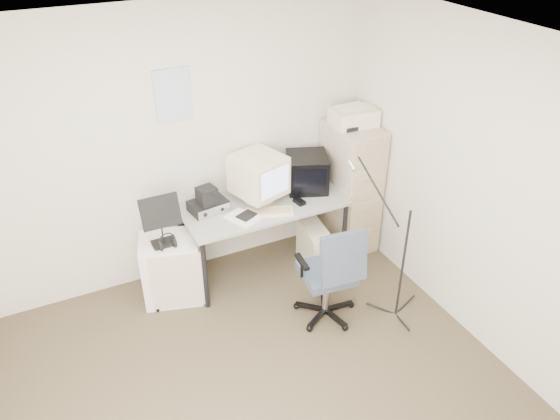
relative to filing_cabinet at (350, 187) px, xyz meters
name	(u,v)px	position (x,y,z in m)	size (l,w,h in m)	color
floor	(270,398)	(-1.58, -1.48, -0.66)	(3.60, 3.60, 0.01)	#433820
ceiling	(265,59)	(-1.58, -1.48, 1.85)	(3.60, 3.60, 0.01)	white
wall_back	(180,149)	(-1.58, 0.32, 0.60)	(3.60, 0.02, 2.50)	beige
wall_right	(488,197)	(0.22, -1.48, 0.60)	(0.02, 3.60, 2.50)	beige
wall_calendar	(173,95)	(-1.60, 0.31, 1.10)	(0.30, 0.02, 0.44)	white
filing_cabinet	(350,187)	(0.00, 0.00, 0.00)	(0.40, 0.60, 1.30)	beige
printer	(354,117)	(0.00, 0.02, 0.73)	(0.41, 0.28, 0.16)	beige
desk	(264,236)	(-0.95, -0.03, -0.29)	(1.50, 0.70, 0.73)	gray
crt_monitor	(258,179)	(-0.97, 0.04, 0.30)	(0.40, 0.42, 0.44)	beige
crt_tv	(307,172)	(-0.46, 0.05, 0.25)	(0.37, 0.39, 0.33)	black
desk_speaker	(286,181)	(-0.64, 0.12, 0.16)	(0.09, 0.09, 0.17)	beige
keyboard	(269,212)	(-0.98, -0.22, 0.09)	(0.42, 0.15, 0.02)	beige
mouse	(299,202)	(-0.66, -0.18, 0.10)	(0.07, 0.12, 0.03)	black
radio_receiver	(208,206)	(-1.45, 0.07, 0.13)	(0.33, 0.23, 0.09)	black
radio_speaker	(207,196)	(-1.46, 0.04, 0.25)	(0.16, 0.14, 0.16)	black
papers	(243,218)	(-1.23, -0.20, 0.09)	(0.20, 0.27, 0.02)	white
pc_tower	(314,247)	(-0.51, -0.22, -0.43)	(0.21, 0.46, 0.43)	beige
office_chair	(327,271)	(-0.76, -0.88, -0.18)	(0.55, 0.55, 0.95)	#2F3849
side_cart	(171,268)	(-1.87, -0.06, -0.34)	(0.50, 0.40, 0.62)	white
music_stand	(161,220)	(-1.92, -0.10, 0.20)	(0.33, 0.17, 0.48)	black
headphones	(167,243)	(-1.90, -0.17, 0.02)	(0.16, 0.16, 0.03)	black
mic_stand	(405,249)	(-0.20, -1.15, 0.04)	(0.02, 0.02, 1.38)	black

